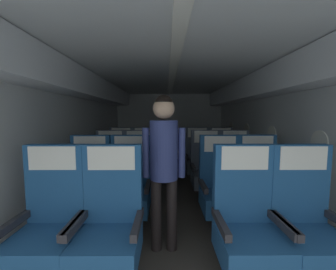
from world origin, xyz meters
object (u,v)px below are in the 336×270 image
object	(u,v)px
seat_a_left_aisle	(110,227)
flight_attendant	(164,156)
seat_c_right_window	(206,170)
seat_c_left_aisle	(138,170)
seat_d_right_window	(198,159)
seat_d_left_aisle	(144,159)
seat_b_right_aisle	(259,188)
seat_c_left_window	(110,170)
seat_b_left_aisle	(130,189)
seat_d_right_aisle	(222,159)
seat_a_right_window	(247,226)
seat_d_left_window	(121,159)
seat_a_right_aisle	(307,226)
seat_a_left_window	(49,227)
seat_c_right_aisle	(236,170)
seat_b_right_window	(221,189)
seat_b_left_window	(88,189)

from	to	relation	value
seat_a_left_aisle	flight_attendant	world-z (taller)	flight_attendant
seat_c_right_window	seat_c_left_aisle	bearing A→B (deg)	-178.65
seat_a_left_aisle	seat_d_right_window	world-z (taller)	same
seat_d_left_aisle	seat_d_right_window	world-z (taller)	same
seat_b_right_aisle	seat_c_left_window	distance (m)	2.29
seat_c_left_aisle	seat_c_right_window	bearing A→B (deg)	1.35
seat_b_left_aisle	seat_d_left_aisle	world-z (taller)	same
seat_c_left_aisle	seat_d_right_aisle	bearing A→B (deg)	28.47
seat_a_left_aisle	seat_d_right_aisle	xyz separation A→B (m)	(1.63, 2.65, 0.00)
seat_a_right_window	seat_c_left_window	xyz separation A→B (m)	(-1.61, 1.78, 0.00)
seat_d_left_aisle	seat_a_right_window	bearing A→B (deg)	-66.95
seat_c_left_window	seat_d_left_window	xyz separation A→B (m)	(-0.01, 0.88, 0.00)
seat_a_right_aisle	seat_a_right_window	distance (m)	0.49
seat_c_left_window	seat_c_right_window	distance (m)	1.63
seat_b_left_aisle	flight_attendant	bearing A→B (deg)	-46.94
seat_d_left_aisle	seat_d_right_aisle	xyz separation A→B (m)	(1.64, -0.01, 0.00)
seat_a_left_aisle	seat_d_left_aisle	xyz separation A→B (m)	(-0.01, 2.66, 0.00)
seat_a_right_window	seat_d_right_window	bearing A→B (deg)	90.03
seat_c_left_window	seat_a_left_window	bearing A→B (deg)	-90.40
seat_d_left_window	seat_d_right_aisle	distance (m)	2.13
seat_c_left_window	seat_c_right_aisle	world-z (taller)	same
seat_b_right_window	seat_d_left_window	xyz separation A→B (m)	(-1.64, 1.78, 0.00)
seat_a_left_aisle	seat_c_right_window	xyz separation A→B (m)	(1.14, 1.79, 0.00)
seat_b_left_window	seat_b_left_aisle	bearing A→B (deg)	0.82
seat_c_left_aisle	seat_c_right_aisle	size ratio (longest dim) A/B	1.00
seat_b_right_window	seat_c_left_window	world-z (taller)	same
seat_a_right_aisle	seat_b_left_aisle	xyz separation A→B (m)	(-1.61, 0.89, 0.00)
seat_d_left_aisle	seat_c_left_window	bearing A→B (deg)	-118.46
seat_b_right_window	seat_c_right_window	distance (m)	0.91
seat_a_left_aisle	seat_c_right_aisle	size ratio (longest dim) A/B	1.00
seat_a_right_window	flight_attendant	size ratio (longest dim) A/B	0.72
seat_b_right_aisle	seat_c_left_aisle	world-z (taller)	same
seat_a_left_window	seat_d_left_window	size ratio (longest dim) A/B	1.00
seat_c_right_window	seat_b_left_window	bearing A→B (deg)	-150.93
seat_c_right_aisle	seat_d_right_window	world-z (taller)	same
seat_c_right_window	seat_d_right_aisle	bearing A→B (deg)	60.19
seat_b_left_window	seat_a_left_window	bearing A→B (deg)	-89.78
seat_b_left_aisle	seat_b_right_aisle	size ratio (longest dim) A/B	1.00
seat_a_left_aisle	seat_c_right_window	world-z (taller)	same
seat_d_right_window	flight_attendant	bearing A→B (deg)	-107.04
seat_a_right_window	seat_d_left_window	xyz separation A→B (m)	(-1.62, 2.66, 0.00)
seat_d_left_window	seat_d_left_aisle	size ratio (longest dim) A/B	1.00
seat_b_right_window	seat_a_right_window	bearing A→B (deg)	-91.16
seat_c_left_window	seat_b_right_window	bearing A→B (deg)	-28.84
seat_c_left_aisle	seat_d_left_window	distance (m)	1.02
seat_d_right_window	seat_d_right_aisle	bearing A→B (deg)	-1.12
seat_a_right_window	seat_d_left_aisle	size ratio (longest dim) A/B	1.00
seat_b_right_window	seat_c_right_aisle	bearing A→B (deg)	61.55
seat_a_right_window	seat_c_left_window	bearing A→B (deg)	132.23
seat_a_left_window	seat_d_left_aisle	xyz separation A→B (m)	(0.49, 2.65, 0.00)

